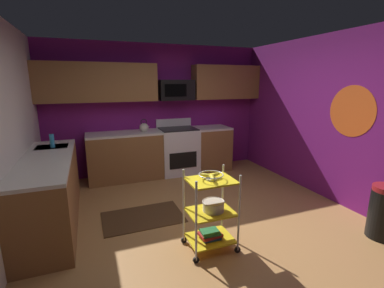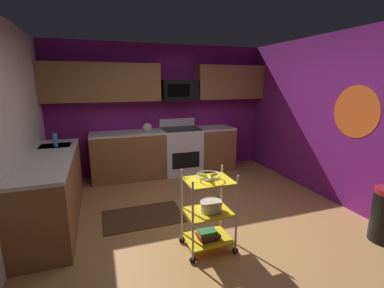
{
  "view_description": "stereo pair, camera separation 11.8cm",
  "coord_description": "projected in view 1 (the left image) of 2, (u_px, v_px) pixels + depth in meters",
  "views": [
    {
      "loc": [
        -1.34,
        -3.07,
        1.87
      ],
      "look_at": [
        -0.08,
        0.23,
        1.05
      ],
      "focal_mm": 25.31,
      "sensor_mm": 36.0,
      "label": 1
    },
    {
      "loc": [
        -1.23,
        -3.11,
        1.87
      ],
      "look_at": [
        -0.08,
        0.23,
        1.05
      ],
      "focal_mm": 25.31,
      "sensor_mm": 36.0,
      "label": 2
    }
  ],
  "objects": [
    {
      "name": "book_stack",
      "position": [
        210.0,
        234.0,
        3.08
      ],
      "size": [
        0.26,
        0.21,
        0.08
      ],
      "color": "#1E4C8C",
      "rests_on": "rolling_cart"
    },
    {
      "name": "floor_rug",
      "position": [
        143.0,
        217.0,
        3.8
      ],
      "size": [
        1.11,
        0.71,
        0.01
      ],
      "primitive_type": "cube",
      "rotation": [
        0.0,
        0.0,
        0.01
      ],
      "color": "#472D19",
      "rests_on": "ground"
    },
    {
      "name": "upper_cabinets",
      "position": [
        156.0,
        82.0,
        5.27
      ],
      "size": [
        4.4,
        0.33,
        0.7
      ],
      "color": "brown"
    },
    {
      "name": "mixing_bowl_large",
      "position": [
        213.0,
        206.0,
        3.01
      ],
      "size": [
        0.25,
        0.25,
        0.11
      ],
      "color": "silver",
      "rests_on": "rolling_cart"
    },
    {
      "name": "fruit_bowl",
      "position": [
        211.0,
        176.0,
        2.92
      ],
      "size": [
        0.27,
        0.27,
        0.07
      ],
      "color": "silver",
      "rests_on": "rolling_cart"
    },
    {
      "name": "floor",
      "position": [
        204.0,
        223.0,
        3.69
      ],
      "size": [
        4.4,
        4.8,
        0.04
      ],
      "primitive_type": "cube",
      "color": "#A87542",
      "rests_on": "ground"
    },
    {
      "name": "microwave",
      "position": [
        176.0,
        90.0,
        5.42
      ],
      "size": [
        0.7,
        0.39,
        0.4
      ],
      "color": "black"
    },
    {
      "name": "dish_soap_bottle",
      "position": [
        52.0,
        141.0,
        3.96
      ],
      "size": [
        0.06,
        0.06,
        0.2
      ],
      "primitive_type": "cylinder",
      "color": "#2D8CBF",
      "rests_on": "counter_run"
    },
    {
      "name": "kettle",
      "position": [
        144.0,
        128.0,
        5.24
      ],
      "size": [
        0.21,
        0.18,
        0.26
      ],
      "color": "beige",
      "rests_on": "counter_run"
    },
    {
      "name": "counter_run",
      "position": [
        125.0,
        165.0,
        4.66
      ],
      "size": [
        3.65,
        2.78,
        0.92
      ],
      "color": "brown",
      "rests_on": "ground"
    },
    {
      "name": "wall_flower_decal",
      "position": [
        351.0,
        111.0,
        3.89
      ],
      "size": [
        0.0,
        0.74,
        0.74
      ],
      "primitive_type": "cylinder",
      "rotation": [
        0.0,
        1.57,
        0.0
      ],
      "color": "#E5591E"
    },
    {
      "name": "rolling_cart",
      "position": [
        210.0,
        212.0,
        3.02
      ],
      "size": [
        0.57,
        0.41,
        0.91
      ],
      "color": "silver",
      "rests_on": "ground"
    },
    {
      "name": "wall_right",
      "position": [
        337.0,
        119.0,
        4.16
      ],
      "size": [
        0.06,
        4.8,
        2.6
      ],
      "primitive_type": "cube",
      "color": "#751970",
      "rests_on": "ground"
    },
    {
      "name": "oven_range",
      "position": [
        178.0,
        150.0,
        5.6
      ],
      "size": [
        0.76,
        0.65,
        1.1
      ],
      "color": "white",
      "rests_on": "ground"
    },
    {
      "name": "wall_back",
      "position": [
        158.0,
        110.0,
        5.6
      ],
      "size": [
        4.52,
        0.06,
        2.6
      ],
      "primitive_type": "cube",
      "color": "#751970",
      "rests_on": "ground"
    }
  ]
}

